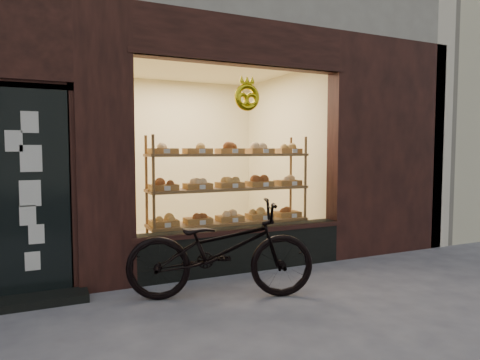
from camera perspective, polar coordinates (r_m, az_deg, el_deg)
name	(u,v)px	position (r m, az deg, el deg)	size (l,w,h in m)	color
ground	(308,348)	(3.56, 9.04, -21.21)	(90.00, 90.00, 0.00)	#4D4C58
display_shelf	(230,198)	(5.72, -1.38, -2.37)	(2.20, 0.45, 1.70)	brown
bicycle	(221,250)	(4.42, -2.61, -9.25)	(0.66, 1.91, 1.00)	black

